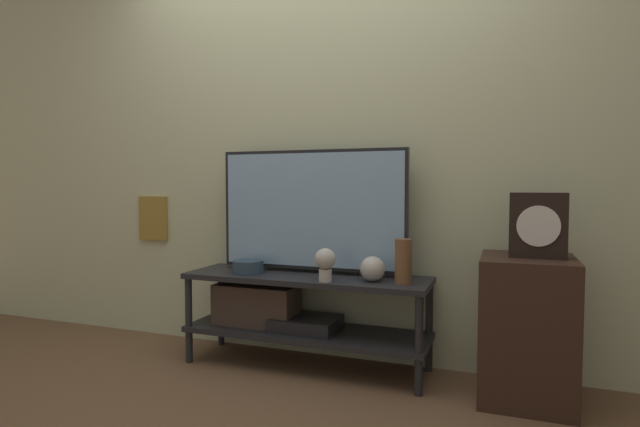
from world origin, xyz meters
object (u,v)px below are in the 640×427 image
vase_wide_bowl (248,267)px  decorative_bust (325,262)px  television (312,210)px  mantel_clock (538,225)px  vase_round_glass (373,269)px  vase_tall_ceramic (403,261)px

vase_wide_bowl → decorative_bust: 0.51m
television → mantel_clock: size_ratio=3.64×
vase_round_glass → vase_wide_bowl: size_ratio=0.75×
vase_round_glass → vase_wide_bowl: bearing=-179.6°
vase_wide_bowl → decorative_bust: (0.50, -0.09, 0.07)m
vase_wide_bowl → mantel_clock: mantel_clock is taller
vase_round_glass → mantel_clock: (0.78, 0.01, 0.25)m
vase_round_glass → decorative_bust: 0.25m
vase_tall_ceramic → vase_wide_bowl: vase_tall_ceramic is taller
vase_round_glass → vase_wide_bowl: vase_round_glass is taller
vase_round_glass → vase_tall_ceramic: vase_tall_ceramic is taller
vase_round_glass → vase_tall_ceramic: 0.17m
vase_round_glass → vase_tall_ceramic: size_ratio=0.57×
vase_tall_ceramic → mantel_clock: 0.65m
vase_wide_bowl → mantel_clock: 1.53m
television → vase_wide_bowl: size_ratio=6.33×
television → decorative_bust: bearing=-54.6°
vase_tall_ceramic → vase_round_glass: bearing=178.2°
vase_wide_bowl → decorative_bust: size_ratio=1.00×
vase_round_glass → vase_tall_ceramic: (0.16, -0.01, 0.05)m
television → vase_tall_ceramic: television is taller
vase_round_glass → mantel_clock: mantel_clock is taller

